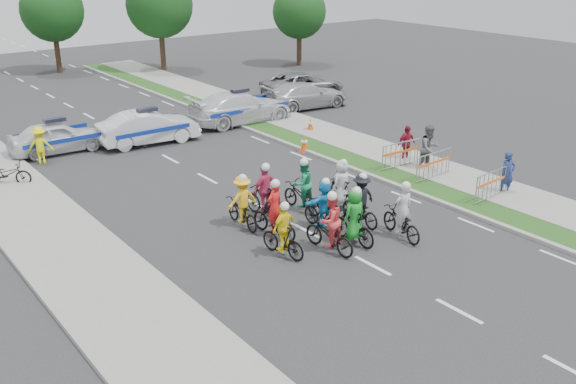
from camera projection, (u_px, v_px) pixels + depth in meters
ground at (373, 266)px, 17.95m from camera, size 90.00×90.00×0.00m
curb_right at (376, 178)px, 24.52m from camera, size 0.20×60.00×0.12m
grass_strip at (389, 174)px, 24.92m from camera, size 1.20×60.00×0.11m
sidewalk_right at (420, 165)px, 25.94m from camera, size 2.40×60.00×0.13m
sidewalk_left at (80, 264)px, 17.94m from camera, size 3.00×60.00×0.13m
rider_0 at (402, 219)px, 19.48m from camera, size 0.96×1.90×1.85m
rider_1 at (354, 221)px, 19.07m from camera, size 0.78×1.76×1.83m
rider_2 at (330, 229)px, 18.56m from camera, size 0.85×1.92×1.91m
rider_3 at (283, 235)px, 18.28m from camera, size 0.90×1.68×1.71m
rider_4 at (360, 204)px, 20.40m from camera, size 1.01×1.77×1.77m
rider_5 at (324, 207)px, 20.00m from camera, size 1.42×1.69×1.74m
rider_6 at (274, 217)px, 19.57m from camera, size 0.86×1.91×1.89m
rider_7 at (341, 189)px, 21.65m from camera, size 0.78×1.72×1.77m
rider_8 at (302, 191)px, 21.41m from camera, size 0.81×1.87×1.89m
rider_9 at (265, 197)px, 20.87m from camera, size 1.00×1.86×1.91m
rider_10 at (242, 206)px, 20.19m from camera, size 1.03×1.80×1.80m
police_car_0 at (57, 137)px, 27.46m from camera, size 4.08×1.87×1.35m
police_car_1 at (149, 127)px, 28.69m from camera, size 4.61×2.08×1.47m
police_car_2 at (240, 107)px, 31.99m from camera, size 5.50×2.50×1.56m
civilian_sedan at (305, 95)px, 34.92m from camera, size 5.01×2.45×1.40m
civilian_suv at (303, 84)px, 37.71m from camera, size 5.34×3.31×1.38m
spectator_0 at (507, 174)px, 22.76m from camera, size 0.67×0.54×1.59m
spectator_1 at (429, 148)px, 25.10m from camera, size 0.98×0.80×1.87m
spectator_2 at (406, 144)px, 26.29m from camera, size 0.92×0.44×1.53m
marshal_hiviz at (40, 145)px, 26.03m from camera, size 1.14×0.92×1.54m
barrier_0 at (492, 186)px, 22.27m from camera, size 2.03×0.62×1.12m
barrier_1 at (433, 166)px, 24.21m from camera, size 2.01×0.56×1.12m
barrier_2 at (400, 156)px, 25.46m from camera, size 2.02×0.61×1.12m
cone_0 at (304, 144)px, 27.67m from camera, size 0.40×0.40×0.70m
cone_1 at (310, 125)px, 30.56m from camera, size 0.40×0.40×0.70m
parked_bike at (7, 174)px, 23.73m from camera, size 1.78×1.46×0.91m
tree_1 at (159, 5)px, 43.59m from camera, size 4.55×4.55×6.82m
tree_2 at (299, 12)px, 46.00m from camera, size 3.85×3.85×5.77m
tree_4 at (52, 11)px, 43.27m from camera, size 4.20×4.20×6.30m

